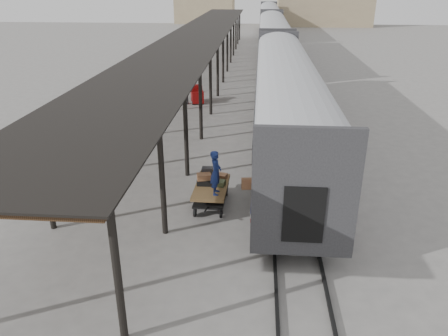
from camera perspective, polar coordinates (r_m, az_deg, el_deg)
ground at (r=17.31m, az=-1.92°, el=-5.14°), size 160.00×160.00×0.00m
train at (r=49.25m, az=6.47°, el=16.68°), size 3.45×76.01×4.01m
canopy at (r=39.69m, az=-3.09°, el=17.13°), size 4.90×64.30×4.15m
rails at (r=49.82m, az=6.33°, el=13.70°), size 1.54×150.00×0.12m
building_far at (r=94.01m, az=12.86°, el=20.17°), size 18.00×10.00×8.00m
building_left at (r=97.97m, az=-2.47°, el=20.21°), size 12.00×8.00×6.00m
baggage_cart at (r=17.17m, az=-1.67°, el=-2.95°), size 1.32×2.44×0.86m
suitcase_stack at (r=17.29m, az=-1.94°, el=-1.28°), size 1.20×1.16×0.57m
luggage_tug at (r=32.31m, az=-3.52°, el=9.50°), size 1.13×1.54×1.22m
porter at (r=16.11m, az=-1.08°, el=-0.60°), size 0.42×0.63×1.71m
pedestrian at (r=31.88m, az=-4.97°, el=9.71°), size 0.98×0.51×1.60m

